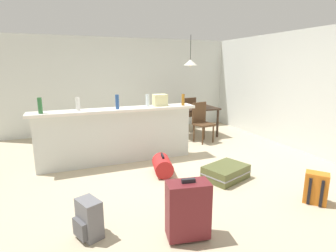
{
  "coord_description": "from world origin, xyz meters",
  "views": [
    {
      "loc": [
        -1.63,
        -4.28,
        1.79
      ],
      "look_at": [
        0.23,
        0.43,
        0.63
      ],
      "focal_mm": 28.62,
      "sensor_mm": 36.0,
      "label": 1
    }
  ],
  "objects_px": {
    "suitcase_flat_olive": "(226,172)",
    "suitcase_upright_maroon": "(188,209)",
    "dining_table": "(194,111)",
    "backpack_grey": "(89,219)",
    "dining_chair_far_side": "(187,113)",
    "bottle_blue": "(117,102)",
    "grocery_bag": "(160,100)",
    "bottle_green": "(40,106)",
    "pendant_lamp": "(190,62)",
    "dining_chair_near_partition": "(202,120)",
    "backpack_orange": "(316,188)",
    "duffel_bag_red": "(163,165)",
    "bottle_white": "(78,104)",
    "bottle_amber": "(183,100)",
    "bottle_clear": "(148,100)"
  },
  "relations": [
    {
      "from": "bottle_blue",
      "to": "suitcase_flat_olive",
      "type": "relative_size",
      "value": 0.29
    },
    {
      "from": "backpack_grey",
      "to": "duffel_bag_red",
      "type": "relative_size",
      "value": 0.79
    },
    {
      "from": "bottle_clear",
      "to": "duffel_bag_red",
      "type": "distance_m",
      "value": 1.31
    },
    {
      "from": "dining_chair_far_side",
      "to": "suitcase_flat_olive",
      "type": "bearing_deg",
      "value": -104.68
    },
    {
      "from": "bottle_white",
      "to": "grocery_bag",
      "type": "height_order",
      "value": "bottle_white"
    },
    {
      "from": "bottle_green",
      "to": "dining_chair_near_partition",
      "type": "height_order",
      "value": "bottle_green"
    },
    {
      "from": "dining_chair_near_partition",
      "to": "bottle_white",
      "type": "bearing_deg",
      "value": -166.41
    },
    {
      "from": "grocery_bag",
      "to": "dining_chair_near_partition",
      "type": "distance_m",
      "value": 1.58
    },
    {
      "from": "bottle_blue",
      "to": "suitcase_upright_maroon",
      "type": "distance_m",
      "value": 2.6
    },
    {
      "from": "bottle_green",
      "to": "bottle_blue",
      "type": "bearing_deg",
      "value": 0.26
    },
    {
      "from": "bottle_green",
      "to": "suitcase_upright_maroon",
      "type": "bearing_deg",
      "value": -59.26
    },
    {
      "from": "bottle_green",
      "to": "duffel_bag_red",
      "type": "height_order",
      "value": "bottle_green"
    },
    {
      "from": "bottle_white",
      "to": "suitcase_flat_olive",
      "type": "height_order",
      "value": "bottle_white"
    },
    {
      "from": "dining_table",
      "to": "backpack_grey",
      "type": "bearing_deg",
      "value": -131.32
    },
    {
      "from": "backpack_orange",
      "to": "dining_chair_far_side",
      "type": "bearing_deg",
      "value": 87.9
    },
    {
      "from": "bottle_blue",
      "to": "duffel_bag_red",
      "type": "relative_size",
      "value": 0.48
    },
    {
      "from": "grocery_bag",
      "to": "suitcase_flat_olive",
      "type": "bearing_deg",
      "value": -66.57
    },
    {
      "from": "dining_chair_far_side",
      "to": "backpack_grey",
      "type": "xyz_separation_m",
      "value": [
        -3.01,
        -3.88,
        -0.31
      ]
    },
    {
      "from": "dining_chair_far_side",
      "to": "pendant_lamp",
      "type": "height_order",
      "value": "pendant_lamp"
    },
    {
      "from": "bottle_white",
      "to": "bottle_green",
      "type": "bearing_deg",
      "value": -170.95
    },
    {
      "from": "bottle_green",
      "to": "duffel_bag_red",
      "type": "bearing_deg",
      "value": -22.59
    },
    {
      "from": "dining_table",
      "to": "duffel_bag_red",
      "type": "distance_m",
      "value": 2.67
    },
    {
      "from": "dining_table",
      "to": "dining_chair_near_partition",
      "type": "distance_m",
      "value": 0.55
    },
    {
      "from": "suitcase_flat_olive",
      "to": "suitcase_upright_maroon",
      "type": "relative_size",
      "value": 1.33
    },
    {
      "from": "duffel_bag_red",
      "to": "bottle_green",
      "type": "bearing_deg",
      "value": 157.41
    },
    {
      "from": "bottle_green",
      "to": "duffel_bag_red",
      "type": "distance_m",
      "value": 2.2
    },
    {
      "from": "bottle_amber",
      "to": "pendant_lamp",
      "type": "distance_m",
      "value": 1.79
    },
    {
      "from": "backpack_grey",
      "to": "suitcase_upright_maroon",
      "type": "xyz_separation_m",
      "value": [
        0.96,
        -0.4,
        0.13
      ]
    },
    {
      "from": "suitcase_flat_olive",
      "to": "backpack_orange",
      "type": "bearing_deg",
      "value": -58.38
    },
    {
      "from": "bottle_white",
      "to": "dining_chair_near_partition",
      "type": "distance_m",
      "value": 2.93
    },
    {
      "from": "bottle_blue",
      "to": "dining_chair_far_side",
      "type": "bearing_deg",
      "value": 38.93
    },
    {
      "from": "dining_chair_near_partition",
      "to": "bottle_green",
      "type": "bearing_deg",
      "value": -167.18
    },
    {
      "from": "grocery_bag",
      "to": "dining_chair_far_side",
      "type": "bearing_deg",
      "value": 50.6
    },
    {
      "from": "bottle_green",
      "to": "pendant_lamp",
      "type": "distance_m",
      "value": 3.69
    },
    {
      "from": "grocery_bag",
      "to": "bottle_blue",
      "type": "bearing_deg",
      "value": -173.87
    },
    {
      "from": "bottle_blue",
      "to": "grocery_bag",
      "type": "xyz_separation_m",
      "value": [
        0.84,
        0.09,
        -0.02
      ]
    },
    {
      "from": "bottle_clear",
      "to": "dining_table",
      "type": "bearing_deg",
      "value": 36.61
    },
    {
      "from": "bottle_white",
      "to": "suitcase_flat_olive",
      "type": "xyz_separation_m",
      "value": [
        2.1,
        -1.4,
        -1.03
      ]
    },
    {
      "from": "bottle_clear",
      "to": "backpack_orange",
      "type": "relative_size",
      "value": 0.54
    },
    {
      "from": "grocery_bag",
      "to": "dining_table",
      "type": "height_order",
      "value": "grocery_bag"
    },
    {
      "from": "grocery_bag",
      "to": "bottle_white",
      "type": "bearing_deg",
      "value": -179.89
    },
    {
      "from": "bottle_green",
      "to": "pendant_lamp",
      "type": "height_order",
      "value": "pendant_lamp"
    },
    {
      "from": "suitcase_upright_maroon",
      "to": "bottle_clear",
      "type": "bearing_deg",
      "value": 81.62
    },
    {
      "from": "bottle_blue",
      "to": "pendant_lamp",
      "type": "distance_m",
      "value": 2.61
    },
    {
      "from": "dining_table",
      "to": "dining_chair_near_partition",
      "type": "bearing_deg",
      "value": -97.82
    },
    {
      "from": "bottle_blue",
      "to": "bottle_amber",
      "type": "distance_m",
      "value": 1.27
    },
    {
      "from": "grocery_bag",
      "to": "suitcase_upright_maroon",
      "type": "bearing_deg",
      "value": -103.74
    },
    {
      "from": "bottle_clear",
      "to": "grocery_bag",
      "type": "height_order",
      "value": "bottle_clear"
    },
    {
      "from": "bottle_clear",
      "to": "suitcase_upright_maroon",
      "type": "xyz_separation_m",
      "value": [
        -0.38,
        -2.55,
        -0.81
      ]
    },
    {
      "from": "suitcase_flat_olive",
      "to": "suitcase_upright_maroon",
      "type": "height_order",
      "value": "suitcase_upright_maroon"
    }
  ]
}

